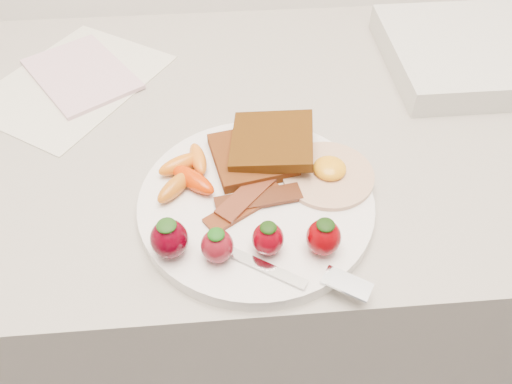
{
  "coord_description": "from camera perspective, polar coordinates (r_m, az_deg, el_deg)",
  "views": [
    {
      "loc": [
        -0.06,
        1.17,
        1.35
      ],
      "look_at": [
        -0.03,
        1.54,
        0.93
      ],
      "focal_mm": 35.0,
      "sensor_mm": 36.0,
      "label": 1
    }
  ],
  "objects": [
    {
      "name": "counter",
      "position": [
        1.05,
        0.66,
        -10.97
      ],
      "size": [
        2.0,
        0.6,
        0.9
      ],
      "primitive_type": "cube",
      "color": "gray",
      "rests_on": "ground"
    },
    {
      "name": "bacon_strips",
      "position": [
        0.56,
        -0.53,
        -0.78
      ],
      "size": [
        0.12,
        0.1,
        0.01
      ],
      "color": "#4E1609",
      "rests_on": "plate"
    },
    {
      "name": "strawberries",
      "position": [
        0.51,
        -1.85,
        -5.44
      ],
      "size": [
        0.19,
        0.05,
        0.05
      ],
      "color": "#48000C",
      "rests_on": "plate"
    },
    {
      "name": "notepad",
      "position": [
        0.82,
        -19.36,
        12.63
      ],
      "size": [
        0.2,
        0.21,
        0.01
      ],
      "primitive_type": "cube",
      "rotation": [
        0.0,
        0.0,
        0.58
      ],
      "color": "beige",
      "rests_on": "paper_sheet"
    },
    {
      "name": "fried_egg",
      "position": [
        0.6,
        8.27,
        2.18
      ],
      "size": [
        0.13,
        0.13,
        0.02
      ],
      "color": "beige",
      "rests_on": "plate"
    },
    {
      "name": "baby_carrots",
      "position": [
        0.59,
        -7.91,
        2.18
      ],
      "size": [
        0.08,
        0.1,
        0.02
      ],
      "color": "orange",
      "rests_on": "plate"
    },
    {
      "name": "appliance",
      "position": [
        0.87,
        24.91,
        14.34
      ],
      "size": [
        0.31,
        0.25,
        0.04
      ],
      "primitive_type": "cube",
      "rotation": [
        0.0,
        0.0,
        0.0
      ],
      "color": "beige",
      "rests_on": "counter"
    },
    {
      "name": "paper_sheet",
      "position": [
        0.81,
        -20.17,
        11.69
      ],
      "size": [
        0.31,
        0.33,
        0.0
      ],
      "primitive_type": "cube",
      "rotation": [
        0.0,
        0.0,
        -0.59
      ],
      "color": "beige",
      "rests_on": "counter"
    },
    {
      "name": "fork",
      "position": [
        0.51,
        4.57,
        -9.06
      ],
      "size": [
        0.17,
        0.09,
        0.0
      ],
      "color": "silver",
      "rests_on": "plate"
    },
    {
      "name": "plate",
      "position": [
        0.58,
        -0.0,
        -1.26
      ],
      "size": [
        0.27,
        0.27,
        0.02
      ],
      "primitive_type": "cylinder",
      "color": "white",
      "rests_on": "counter"
    },
    {
      "name": "toast_upper",
      "position": [
        0.61,
        1.86,
        5.85
      ],
      "size": [
        0.11,
        0.11,
        0.02
      ],
      "primitive_type": "cube",
      "rotation": [
        0.0,
        -0.1,
        -0.15
      ],
      "color": "#321004",
      "rests_on": "toast_lower"
    },
    {
      "name": "toast_lower",
      "position": [
        0.61,
        -0.41,
        4.15
      ],
      "size": [
        0.11,
        0.11,
        0.01
      ],
      "primitive_type": "cube",
      "rotation": [
        0.0,
        0.0,
        0.2
      ],
      "color": "#321B08",
      "rests_on": "plate"
    }
  ]
}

